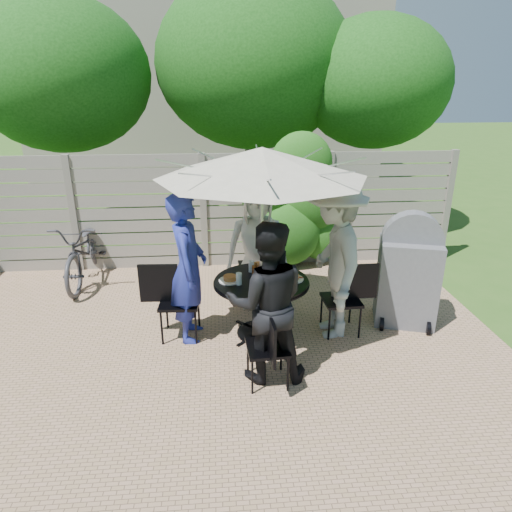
{
  "coord_description": "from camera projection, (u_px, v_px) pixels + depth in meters",
  "views": [
    {
      "loc": [
        0.22,
        -4.03,
        2.85
      ],
      "look_at": [
        0.65,
        0.95,
        0.94
      ],
      "focal_mm": 32.0,
      "sensor_mm": 36.0,
      "label": 1
    }
  ],
  "objects": [
    {
      "name": "person_left",
      "position": [
        188.0,
        269.0,
        5.15
      ],
      "size": [
        0.44,
        0.65,
        1.75
      ],
      "primitive_type": "imported",
      "rotation": [
        0.0,
        0.0,
        7.82
      ],
      "color": "navy",
      "rests_on": "ground"
    },
    {
      "name": "umbrella",
      "position": [
        262.0,
        163.0,
        4.77
      ],
      "size": [
        2.36,
        2.36,
        2.22
      ],
      "rotation": [
        0.0,
        0.0,
        -0.03
      ],
      "color": "silver",
      "rests_on": "ground"
    },
    {
      "name": "chair_left",
      "position": [
        179.0,
        316.0,
        5.35
      ],
      "size": [
        0.68,
        0.47,
        0.93
      ],
      "rotation": [
        0.0,
        0.0,
        6.23
      ],
      "color": "black",
      "rests_on": "ground"
    },
    {
      "name": "plate_front",
      "position": [
        264.0,
        292.0,
        4.9
      ],
      "size": [
        0.26,
        0.26,
        0.06
      ],
      "color": "white",
      "rests_on": "patio_table"
    },
    {
      "name": "glass_left",
      "position": [
        239.0,
        279.0,
        5.11
      ],
      "size": [
        0.07,
        0.07,
        0.14
      ],
      "primitive_type": "cylinder",
      "color": "silver",
      "rests_on": "patio_table"
    },
    {
      "name": "glass_front",
      "position": [
        272.0,
        284.0,
        4.99
      ],
      "size": [
        0.07,
        0.07,
        0.14
      ],
      "primitive_type": "cylinder",
      "color": "silver",
      "rests_on": "patio_table"
    },
    {
      "name": "glass_back",
      "position": [
        251.0,
        266.0,
        5.46
      ],
      "size": [
        0.07,
        0.07,
        0.14
      ],
      "primitive_type": "cylinder",
      "color": "silver",
      "rests_on": "patio_table"
    },
    {
      "name": "bbq_grill",
      "position": [
        408.0,
        274.0,
        5.56
      ],
      "size": [
        0.83,
        0.72,
        1.44
      ],
      "rotation": [
        0.0,
        0.0,
        -0.28
      ],
      "color": "slate",
      "rests_on": "ground"
    },
    {
      "name": "backyard_envelope",
      "position": [
        210.0,
        91.0,
        13.4
      ],
      "size": [
        60.0,
        60.0,
        5.0
      ],
      "color": "#32591B",
      "rests_on": "ground"
    },
    {
      "name": "person_back",
      "position": [
        257.0,
        247.0,
        5.98
      ],
      "size": [
        0.83,
        0.55,
        1.66
      ],
      "primitive_type": "imported",
      "rotation": [
        0.0,
        0.0,
        6.25
      ],
      "color": "silver",
      "rests_on": "ground"
    },
    {
      "name": "plate_back",
      "position": [
        259.0,
        266.0,
        5.57
      ],
      "size": [
        0.26,
        0.26,
        0.06
      ],
      "color": "white",
      "rests_on": "patio_table"
    },
    {
      "name": "person_front",
      "position": [
        267.0,
        304.0,
        4.43
      ],
      "size": [
        0.83,
        0.66,
        1.67
      ],
      "primitive_type": "imported",
      "rotation": [
        0.0,
        0.0,
        3.11
      ],
      "color": "black",
      "rests_on": "ground"
    },
    {
      "name": "chair_back",
      "position": [
        257.0,
        279.0,
        6.3
      ],
      "size": [
        0.5,
        0.73,
        0.99
      ],
      "rotation": [
        0.0,
        0.0,
        4.76
      ],
      "color": "black",
      "rests_on": "ground"
    },
    {
      "name": "person_right",
      "position": [
        334.0,
        259.0,
        5.2
      ],
      "size": [
        0.75,
        1.26,
        1.91
      ],
      "primitive_type": "imported",
      "rotation": [
        0.0,
        0.0,
        4.68
      ],
      "color": "#A6A6A2",
      "rests_on": "ground"
    },
    {
      "name": "glass_right",
      "position": [
        283.0,
        271.0,
        5.33
      ],
      "size": [
        0.07,
        0.07,
        0.14
      ],
      "primitive_type": "cylinder",
      "color": "silver",
      "rests_on": "patio_table"
    },
    {
      "name": "plate_left",
      "position": [
        230.0,
        279.0,
        5.22
      ],
      "size": [
        0.26,
        0.26,
        0.06
      ],
      "color": "white",
      "rests_on": "patio_table"
    },
    {
      "name": "bicycle",
      "position": [
        86.0,
        250.0,
        6.85
      ],
      "size": [
        0.69,
        1.86,
        0.97
      ],
      "primitive_type": "imported",
      "rotation": [
        0.0,
        0.0,
        -0.02
      ],
      "color": "#333338",
      "rests_on": "ground"
    },
    {
      "name": "plate_right",
      "position": [
        292.0,
        278.0,
        5.26
      ],
      "size": [
        0.26,
        0.26,
        0.06
      ],
      "color": "white",
      "rests_on": "patio_table"
    },
    {
      "name": "patio_table",
      "position": [
        261.0,
        297.0,
        5.32
      ],
      "size": [
        1.12,
        1.12,
        0.71
      ],
      "rotation": [
        0.0,
        0.0,
        -0.03
      ],
      "color": "black",
      "rests_on": "ground"
    },
    {
      "name": "plate_extra",
      "position": [
        280.0,
        289.0,
        4.97
      ],
      "size": [
        0.24,
        0.24,
        0.06
      ],
      "color": "white",
      "rests_on": "patio_table"
    },
    {
      "name": "coffee_cup",
      "position": [
        269.0,
        268.0,
        5.44
      ],
      "size": [
        0.08,
        0.08,
        0.12
      ],
      "primitive_type": "cylinder",
      "color": "#C6B293",
      "rests_on": "patio_table"
    },
    {
      "name": "chair_front",
      "position": [
        268.0,
        362.0,
        4.51
      ],
      "size": [
        0.42,
        0.61,
        0.84
      ],
      "rotation": [
        0.0,
        0.0,
        1.62
      ],
      "color": "black",
      "rests_on": "ground"
    },
    {
      "name": "syrup_jug",
      "position": [
        256.0,
        272.0,
        5.26
      ],
      "size": [
        0.09,
        0.09,
        0.16
      ],
      "primitive_type": "cylinder",
      "color": "#59280C",
      "rests_on": "patio_table"
    },
    {
      "name": "chair_right",
      "position": [
        341.0,
        313.0,
        5.46
      ],
      "size": [
        0.64,
        0.44,
        0.88
      ],
      "rotation": [
        0.0,
        0.0,
        3.17
      ],
      "color": "black",
      "rests_on": "ground"
    }
  ]
}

